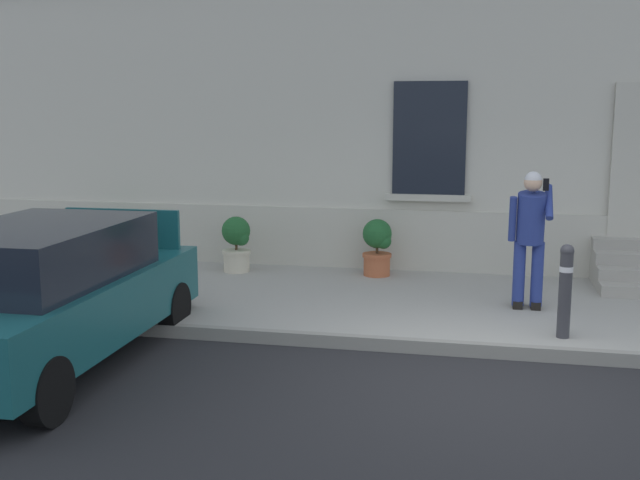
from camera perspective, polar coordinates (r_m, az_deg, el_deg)
The scene contains 10 objects.
ground_plane at distance 7.60m, azimuth 12.20°, elevation -10.75°, with size 80.00×80.00×0.00m, color #232326.
sidewalk at distance 10.25m, azimuth 12.17°, elevation -4.92°, with size 24.00×3.60×0.15m, color #99968E.
curb_edge at distance 8.46m, azimuth 12.20°, elevation -8.07°, with size 24.00×0.12×0.15m, color gray.
building_facade at distance 12.46m, azimuth 12.79°, elevation 14.56°, with size 24.00×1.52×7.50m.
hatchback_car_teal at distance 8.29m, azimuth -19.78°, elevation -3.68°, with size 1.82×4.08×1.50m.
bollard_near_person at distance 8.74m, azimuth 17.88°, elevation -3.41°, with size 0.15×0.15×1.04m.
person_on_phone at distance 9.74m, azimuth 15.45°, elevation 0.64°, with size 0.51×0.51×1.74m.
planter_olive at distance 12.77m, azimuth -15.33°, elevation 0.27°, with size 0.44×0.44×0.86m.
planter_cream at distance 11.80m, azimuth -6.26°, elevation -0.20°, with size 0.44×0.44×0.86m.
planter_terracotta at distance 11.49m, azimuth 4.33°, elevation -0.44°, with size 0.44×0.44×0.86m.
Camera 1 is at (-0.11, -7.12, 2.63)m, focal length 42.77 mm.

